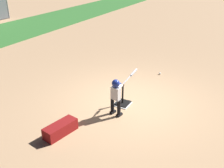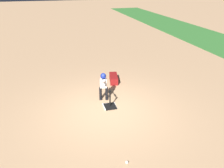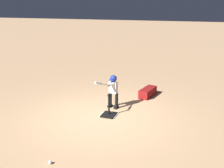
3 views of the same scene
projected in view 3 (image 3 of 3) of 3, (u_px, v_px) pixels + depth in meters
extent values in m
plane|color=tan|center=(100.00, 118.00, 7.21)|extent=(90.00, 90.00, 0.00)
cube|color=white|center=(109.00, 115.00, 7.41)|extent=(0.45, 0.45, 0.02)
cube|color=black|center=(109.00, 115.00, 7.38)|extent=(0.43, 0.38, 0.04)
cylinder|color=black|center=(109.00, 105.00, 7.29)|extent=(0.05, 0.05, 0.54)
cylinder|color=black|center=(109.00, 95.00, 7.21)|extent=(0.08, 0.08, 0.05)
cylinder|color=black|center=(117.00, 101.00, 7.83)|extent=(0.11, 0.11, 0.46)
cube|color=black|center=(116.00, 107.00, 7.88)|extent=(0.20, 0.13, 0.06)
cylinder|color=black|center=(110.00, 100.00, 7.95)|extent=(0.11, 0.11, 0.46)
cube|color=black|center=(110.00, 106.00, 7.99)|extent=(0.20, 0.13, 0.06)
cube|color=silver|center=(113.00, 88.00, 7.77)|extent=(0.18, 0.26, 0.34)
sphere|color=#936B4C|center=(113.00, 79.00, 7.69)|extent=(0.18, 0.18, 0.18)
sphere|color=navy|center=(113.00, 79.00, 7.69)|extent=(0.21, 0.21, 0.21)
cube|color=navy|center=(112.00, 80.00, 7.63)|extent=(0.13, 0.17, 0.01)
cylinder|color=silver|center=(112.00, 84.00, 7.60)|extent=(0.27, 0.20, 0.10)
cylinder|color=silver|center=(110.00, 83.00, 7.64)|extent=(0.28, 0.09, 0.10)
sphere|color=#936B4C|center=(109.00, 85.00, 7.52)|extent=(0.09, 0.09, 0.09)
cylinder|color=silver|center=(102.00, 84.00, 7.23)|extent=(0.64, 0.17, 0.27)
cylinder|color=silver|center=(98.00, 83.00, 7.04)|extent=(0.30, 0.12, 0.16)
cylinder|color=black|center=(109.00, 85.00, 7.54)|extent=(0.04, 0.05, 0.05)
sphere|color=white|center=(50.00, 162.00, 5.13)|extent=(0.07, 0.07, 0.07)
cube|color=maroon|center=(148.00, 92.00, 8.90)|extent=(0.89, 0.48, 0.28)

